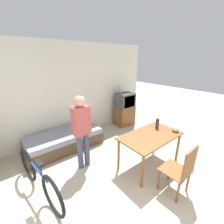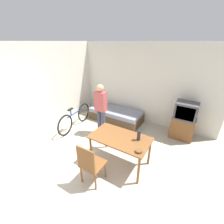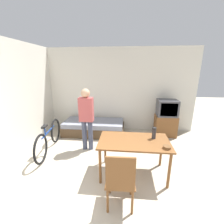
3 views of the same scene
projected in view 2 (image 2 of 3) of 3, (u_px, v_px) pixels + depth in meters
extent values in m
plane|color=#B2A893|center=(65.00, 187.00, 3.04)|extent=(20.00, 20.00, 0.00)
cube|color=silver|center=(138.00, 84.00, 5.21)|extent=(5.31, 0.06, 2.70)
cube|color=silver|center=(54.00, 87.00, 4.86)|extent=(0.06, 4.54, 2.70)
cube|color=#4C3823|center=(116.00, 117.00, 5.59)|extent=(1.92, 0.86, 0.29)
cube|color=gray|center=(116.00, 111.00, 5.49)|extent=(1.86, 0.83, 0.14)
cube|color=brown|center=(182.00, 128.00, 4.51)|extent=(0.64, 0.45, 0.65)
cube|color=#424247|center=(186.00, 111.00, 4.26)|extent=(0.59, 0.47, 0.50)
cube|color=black|center=(185.00, 114.00, 4.09)|extent=(0.48, 0.01, 0.39)
cube|color=brown|center=(120.00, 138.00, 3.37)|extent=(1.34, 0.77, 0.03)
cylinder|color=brown|center=(91.00, 150.00, 3.57)|extent=(0.05, 0.05, 0.71)
cylinder|color=brown|center=(139.00, 171.00, 2.99)|extent=(0.05, 0.05, 0.71)
cylinder|color=brown|center=(106.00, 136.00, 4.07)|extent=(0.05, 0.05, 0.71)
cylinder|color=brown|center=(149.00, 152.00, 3.49)|extent=(0.05, 0.05, 0.71)
cube|color=brown|center=(93.00, 164.00, 3.04)|extent=(0.45, 0.45, 0.02)
cube|color=brown|center=(86.00, 160.00, 2.77)|extent=(0.40, 0.04, 0.51)
cylinder|color=brown|center=(105.00, 169.00, 3.20)|extent=(0.04, 0.04, 0.43)
cylinder|color=brown|center=(92.00, 163.00, 3.36)|extent=(0.04, 0.04, 0.43)
cylinder|color=brown|center=(96.00, 182.00, 2.92)|extent=(0.04, 0.04, 0.43)
cylinder|color=brown|center=(81.00, 174.00, 3.08)|extent=(0.04, 0.04, 0.43)
torus|color=black|center=(84.00, 112.00, 5.47)|extent=(0.14, 0.68, 0.68)
torus|color=black|center=(65.00, 125.00, 4.63)|extent=(0.14, 0.68, 0.68)
cylinder|color=navy|center=(75.00, 113.00, 4.97)|extent=(0.14, 0.79, 0.04)
cylinder|color=navy|center=(71.00, 113.00, 4.78)|extent=(0.04, 0.04, 0.20)
cube|color=black|center=(70.00, 109.00, 4.73)|extent=(0.11, 0.21, 0.04)
cylinder|color=#3D4256|center=(99.00, 121.00, 4.75)|extent=(0.12, 0.12, 0.79)
cylinder|color=#3D4256|center=(103.00, 122.00, 4.68)|extent=(0.12, 0.12, 0.79)
cube|color=#B24C4C|center=(101.00, 101.00, 4.42)|extent=(0.34, 0.20, 0.59)
sphere|color=tan|center=(100.00, 88.00, 4.24)|extent=(0.21, 0.21, 0.21)
cylinder|color=#2D2D33|center=(139.00, 136.00, 3.22)|extent=(0.08, 0.08, 0.23)
cylinder|color=black|center=(139.00, 132.00, 3.18)|extent=(0.08, 0.08, 0.03)
cylinder|color=brown|center=(139.00, 151.00, 2.90)|extent=(0.13, 0.13, 0.05)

